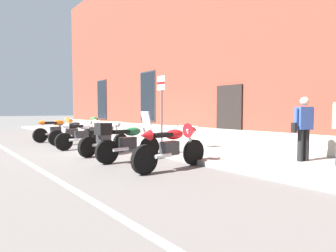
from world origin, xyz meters
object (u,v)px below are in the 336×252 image
object	(u,v)px
motorcycle_orange_sport	(58,128)
motorcycle_grey_naked	(106,139)
motorcycle_black_naked	(74,133)
motorcycle_red_sport	(174,145)
pedestrian_blue_top	(304,125)
barrel_planter	(94,127)
motorcycle_white_sport	(85,133)
parking_sign	(161,102)
motorcycle_green_touring	(126,141)

from	to	relation	value
motorcycle_orange_sport	motorcycle_grey_naked	size ratio (longest dim) A/B	1.09
motorcycle_black_naked	motorcycle_red_sport	size ratio (longest dim) A/B	0.92
motorcycle_orange_sport	pedestrian_blue_top	distance (m)	10.00
barrel_planter	motorcycle_red_sport	bearing A→B (deg)	-12.68
motorcycle_red_sport	pedestrian_blue_top	distance (m)	3.27
motorcycle_black_naked	barrel_planter	size ratio (longest dim) A/B	2.12
motorcycle_black_naked	motorcycle_grey_naked	distance (m)	3.18
motorcycle_red_sport	pedestrian_blue_top	bearing A→B (deg)	56.11
motorcycle_red_sport	pedestrian_blue_top	xyz separation A→B (m)	(1.81, 2.69, 0.43)
pedestrian_blue_top	motorcycle_red_sport	bearing A→B (deg)	-123.89
motorcycle_grey_naked	pedestrian_blue_top	bearing A→B (deg)	31.35
motorcycle_white_sport	motorcycle_red_sport	xyz separation A→B (m)	(4.70, 0.18, -0.00)
motorcycle_red_sport	parking_sign	size ratio (longest dim) A/B	0.92
parking_sign	motorcycle_orange_sport	bearing A→B (deg)	-167.49
motorcycle_orange_sport	motorcycle_white_sport	size ratio (longest dim) A/B	1.03
motorcycle_black_naked	motorcycle_white_sport	bearing A→B (deg)	-5.29
motorcycle_black_naked	pedestrian_blue_top	bearing A→B (deg)	18.92
motorcycle_red_sport	motorcycle_grey_naked	bearing A→B (deg)	-175.53
motorcycle_grey_naked	barrel_planter	bearing A→B (deg)	158.55
motorcycle_white_sport	parking_sign	distance (m)	3.26
motorcycle_red_sport	motorcycle_orange_sport	bearing A→B (deg)	-179.12
motorcycle_green_touring	parking_sign	bearing A→B (deg)	104.29
motorcycle_orange_sport	motorcycle_grey_naked	bearing A→B (deg)	-1.36
motorcycle_grey_naked	parking_sign	xyz separation A→B (m)	(1.06, 1.41, 1.16)
motorcycle_red_sport	pedestrian_blue_top	world-z (taller)	pedestrian_blue_top
motorcycle_green_touring	parking_sign	distance (m)	1.93
barrel_planter	parking_sign	bearing A→B (deg)	-6.26
motorcycle_white_sport	motorcycle_grey_naked	xyz separation A→B (m)	(1.71, -0.05, -0.09)
motorcycle_white_sport	motorcycle_grey_naked	world-z (taller)	motorcycle_white_sport
motorcycle_black_naked	pedestrian_blue_top	world-z (taller)	pedestrian_blue_top
motorcycle_green_touring	motorcycle_red_sport	xyz separation A→B (m)	(1.54, 0.37, 0.01)
motorcycle_orange_sport	motorcycle_red_sport	size ratio (longest dim) A/B	0.96
pedestrian_blue_top	barrel_planter	xyz separation A→B (m)	(-10.19, -0.80, -0.47)
motorcycle_red_sport	pedestrian_blue_top	size ratio (longest dim) A/B	1.37
motorcycle_white_sport	parking_sign	world-z (taller)	parking_sign
pedestrian_blue_top	barrel_planter	bearing A→B (deg)	-175.51
motorcycle_white_sport	pedestrian_blue_top	size ratio (longest dim) A/B	1.28
motorcycle_orange_sport	parking_sign	size ratio (longest dim) A/B	0.89
pedestrian_blue_top	barrel_planter	world-z (taller)	pedestrian_blue_top
motorcycle_grey_naked	pedestrian_blue_top	world-z (taller)	pedestrian_blue_top
motorcycle_grey_naked	motorcycle_red_sport	distance (m)	3.00
motorcycle_white_sport	barrel_planter	xyz separation A→B (m)	(-3.68, 2.07, -0.04)
motorcycle_grey_naked	motorcycle_green_touring	world-z (taller)	motorcycle_green_touring
motorcycle_grey_naked	motorcycle_orange_sport	bearing A→B (deg)	178.64
motorcycle_grey_naked	barrel_planter	distance (m)	5.80
motorcycle_green_touring	parking_sign	size ratio (longest dim) A/B	0.84
motorcycle_black_naked	pedestrian_blue_top	xyz separation A→B (m)	(7.97, 2.73, 0.53)
motorcycle_orange_sport	barrel_planter	distance (m)	2.09
motorcycle_green_touring	parking_sign	xyz separation A→B (m)	(-0.39, 1.54, 1.09)
motorcycle_red_sport	motorcycle_white_sport	bearing A→B (deg)	-177.81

